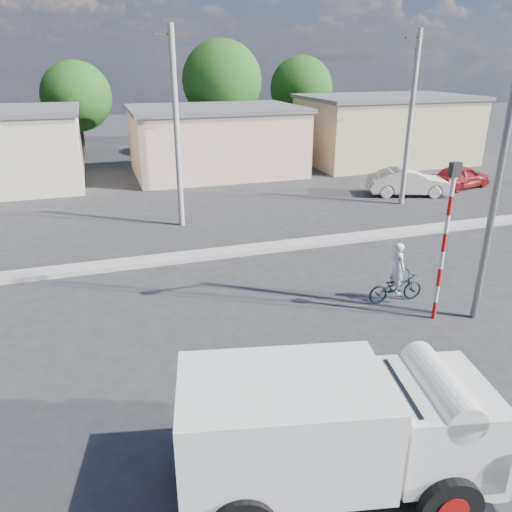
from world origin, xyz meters
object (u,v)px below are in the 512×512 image
object	(u,v)px
car_cream	(408,182)
car_red	(460,177)
streetlight	(500,137)
cyclist	(397,277)
bicycle	(396,287)
traffic_pole	(446,230)
truck	(346,428)

from	to	relation	value
car_cream	car_red	xyz separation A→B (m)	(3.68, 0.48, -0.05)
car_red	streetlight	size ratio (longest dim) A/B	0.42
cyclist	car_red	size ratio (longest dim) A/B	0.41
bicycle	streetlight	bearing A→B (deg)	-136.10
car_red	traffic_pole	size ratio (longest dim) A/B	0.86
car_cream	truck	bearing A→B (deg)	161.37
cyclist	traffic_pole	xyz separation A→B (m)	(0.46, -1.26, 1.82)
car_cream	car_red	world-z (taller)	car_cream
truck	car_cream	distance (m)	20.45
cyclist	car_cream	size ratio (longest dim) A/B	0.37
car_cream	car_red	distance (m)	3.72
truck	car_cream	size ratio (longest dim) A/B	1.34
truck	traffic_pole	distance (m)	6.99
truck	cyclist	xyz separation A→B (m)	(4.70, 5.78, -0.45)
bicycle	car_cream	size ratio (longest dim) A/B	0.41
cyclist	traffic_pole	world-z (taller)	traffic_pole
bicycle	traffic_pole	bearing A→B (deg)	-157.99
cyclist	car_red	xyz separation A→B (m)	(11.20, 11.10, -0.13)
car_red	traffic_pole	xyz separation A→B (m)	(-10.74, -12.35, 1.95)
car_red	streetlight	distance (m)	16.58
car_cream	streetlight	size ratio (longest dim) A/B	0.47
car_red	streetlight	xyz separation A→B (m)	(-9.81, -12.65, 4.32)
bicycle	streetlight	distance (m)	4.97
truck	traffic_pole	size ratio (longest dim) A/B	1.30
truck	bicycle	bearing A→B (deg)	62.77
cyclist	car_cream	world-z (taller)	cyclist
truck	car_red	xyz separation A→B (m)	(15.90, 16.88, -0.59)
streetlight	truck	bearing A→B (deg)	-145.25
truck	traffic_pole	world-z (taller)	traffic_pole
cyclist	streetlight	world-z (taller)	streetlight
car_cream	traffic_pole	distance (m)	13.95
car_red	traffic_pole	distance (m)	16.49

